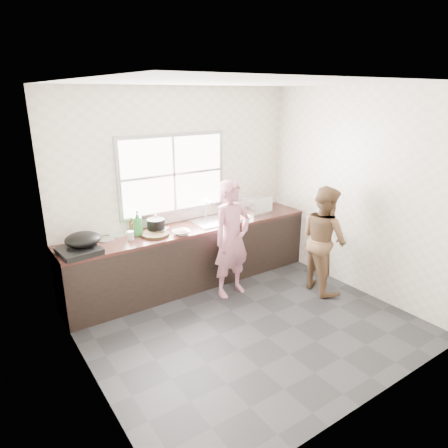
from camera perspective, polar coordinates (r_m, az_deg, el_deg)
floor at (r=4.90m, az=3.44°, el=-14.03°), size 3.60×3.20×0.01m
ceiling at (r=4.14m, az=4.18°, el=19.54°), size 3.60×3.20×0.01m
wall_back at (r=5.63m, az=-6.37°, el=5.24°), size 3.60×0.01×2.70m
wall_left at (r=3.57m, az=-19.77°, el=-3.56°), size 0.01×3.20×2.70m
wall_right at (r=5.59m, az=18.55°, el=4.30°), size 0.01×3.20×2.70m
wall_front at (r=3.30m, az=21.27°, el=-5.51°), size 3.60×0.01×2.70m
cabinet at (r=5.66m, az=-4.52°, el=-4.66°), size 3.60×0.62×0.82m
countertop at (r=5.51m, az=-4.63°, el=-0.54°), size 3.60×0.64×0.04m
sink at (r=5.67m, az=-1.57°, el=0.35°), size 0.55×0.45×0.02m
faucet at (r=5.79m, az=-2.66°, el=2.21°), size 0.02×0.02×0.30m
window_frame at (r=5.53m, az=-7.28°, el=7.08°), size 1.60×0.05×1.10m
window_glazing at (r=5.51m, az=-7.16°, el=7.05°), size 1.50×0.01×1.00m
woman at (r=5.25m, az=1.12°, el=-2.71°), size 0.56×0.39×1.46m
person_side at (r=5.54m, az=14.07°, el=-2.13°), size 0.67×0.80×1.46m
cutting_board at (r=5.20m, az=-9.80°, el=-1.48°), size 0.41×0.41×0.04m
cleaver at (r=5.30m, az=-8.74°, el=-0.72°), size 0.22×0.21×0.01m
bowl_mince at (r=5.19m, az=-6.10°, el=-1.20°), size 0.23×0.23×0.06m
bowl_crabs at (r=5.69m, az=2.55°, el=0.69°), size 0.25×0.25×0.06m
bowl_held at (r=5.63m, az=1.14°, el=0.50°), size 0.27×0.27×0.07m
black_pot at (r=5.33m, az=-9.68°, el=-0.19°), size 0.29×0.29×0.17m
plate_food at (r=5.39m, az=-12.84°, el=-1.05°), size 0.25×0.25×0.02m
bottle_green at (r=5.21m, az=-12.23°, el=0.15°), size 0.17×0.17×0.34m
bottle_brown_tall at (r=5.37m, az=-12.77°, el=-0.20°), size 0.08×0.09×0.18m
bottle_brown_short at (r=5.45m, az=-9.69°, el=0.25°), size 0.15×0.15×0.17m
glass_jar at (r=5.11m, az=-13.17°, el=-1.60°), size 0.08×0.08×0.11m
burner at (r=4.84m, az=-19.99°, el=-3.66°), size 0.47×0.47×0.06m
wok at (r=4.89m, az=-19.53°, el=-2.08°), size 0.42×0.42×0.15m
dish_rack at (r=6.00m, az=4.78°, el=2.65°), size 0.39×0.28×0.28m
pot_lid_left at (r=5.20m, az=-16.57°, el=-2.11°), size 0.25×0.25×0.01m
pot_lid_right at (r=5.33m, az=-14.84°, el=-1.48°), size 0.30×0.30×0.01m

